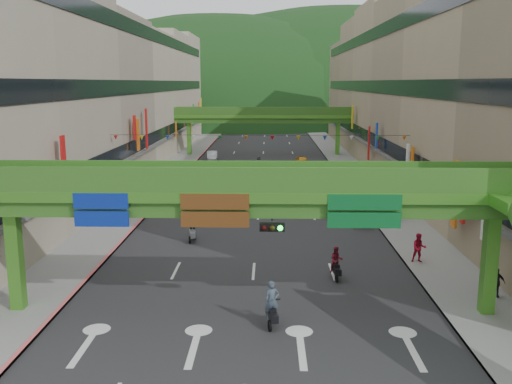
% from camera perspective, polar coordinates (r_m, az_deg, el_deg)
% --- Properties ---
extents(ground, '(320.00, 320.00, 0.00)m').
position_cam_1_polar(ground, '(22.08, -1.11, -18.08)').
color(ground, black).
rests_on(ground, ground).
extents(road_slab, '(18.00, 140.00, 0.02)m').
position_cam_1_polar(road_slab, '(70.11, 0.59, 2.16)').
color(road_slab, '#28282B').
rests_on(road_slab, ground).
extents(sidewalk_left, '(4.00, 140.00, 0.15)m').
position_cam_1_polar(sidewalk_left, '(71.09, -8.32, 2.22)').
color(sidewalk_left, gray).
rests_on(sidewalk_left, ground).
extents(sidewalk_right, '(4.00, 140.00, 0.15)m').
position_cam_1_polar(sidewalk_right, '(70.83, 9.53, 2.15)').
color(sidewalk_right, gray).
rests_on(sidewalk_right, ground).
extents(curb_left, '(0.20, 140.00, 0.18)m').
position_cam_1_polar(curb_left, '(70.80, -6.80, 2.24)').
color(curb_left, '#CC5959').
rests_on(curb_left, ground).
extents(curb_right, '(0.20, 140.00, 0.18)m').
position_cam_1_polar(curb_right, '(70.58, 8.00, 2.18)').
color(curb_right, gray).
rests_on(curb_right, ground).
extents(building_row_left, '(12.80, 95.00, 19.00)m').
position_cam_1_polar(building_row_left, '(72.06, -14.84, 9.59)').
color(building_row_left, '#9E937F').
rests_on(building_row_left, ground).
extents(building_row_right, '(12.80, 95.00, 19.00)m').
position_cam_1_polar(building_row_right, '(71.62, 16.15, 9.52)').
color(building_row_right, gray).
rests_on(building_row_right, ground).
extents(overpass_near, '(28.00, 12.27, 7.10)m').
position_cam_1_polar(overpass_near, '(25.28, 1.47, -1.64)').
color(overpass_near, '#4C9E2D').
rests_on(overpass_near, ground).
extents(overpass_far, '(28.00, 2.20, 7.10)m').
position_cam_1_polar(overpass_far, '(84.46, 0.72, 7.34)').
color(overpass_far, '#4C9E2D').
rests_on(overpass_far, ground).
extents(hill_left, '(168.00, 140.00, 112.00)m').
position_cam_1_polar(hill_left, '(180.30, -3.78, 7.51)').
color(hill_left, '#1C4419').
rests_on(hill_left, ground).
extents(hill_right, '(208.00, 176.00, 128.00)m').
position_cam_1_polar(hill_right, '(201.03, 8.27, 7.77)').
color(hill_right, '#1C4419').
rests_on(hill_right, ground).
extents(bunting_string, '(26.00, 0.36, 0.47)m').
position_cam_1_polar(bunting_string, '(49.52, 0.31, 5.44)').
color(bunting_string, black).
rests_on(bunting_string, ground).
extents(scooter_rider_near, '(0.73, 1.59, 2.09)m').
position_cam_1_polar(scooter_rider_near, '(25.75, 1.62, -11.26)').
color(scooter_rider_near, black).
rests_on(scooter_rider_near, ground).
extents(scooter_rider_mid, '(0.77, 1.60, 1.85)m').
position_cam_1_polar(scooter_rider_mid, '(31.89, 8.04, -7.02)').
color(scooter_rider_mid, black).
rests_on(scooter_rider_mid, ground).
extents(scooter_rider_left, '(1.00, 1.59, 1.95)m').
position_cam_1_polar(scooter_rider_left, '(39.07, -6.40, -3.58)').
color(scooter_rider_left, gray).
rests_on(scooter_rider_left, ground).
extents(scooter_rider_far, '(0.89, 1.60, 2.07)m').
position_cam_1_polar(scooter_rider_far, '(67.82, 0.26, 2.75)').
color(scooter_rider_far, '#701B05').
rests_on(scooter_rider_far, ground).
extents(parked_scooter_row, '(1.60, 7.15, 1.08)m').
position_cam_1_polar(parked_scooter_row, '(46.31, 9.91, -1.93)').
color(parked_scooter_row, black).
rests_on(parked_scooter_row, ground).
extents(car_silver, '(1.85, 4.16, 1.33)m').
position_cam_1_polar(car_silver, '(79.13, -4.42, 3.61)').
color(car_silver, '#ACADB5').
rests_on(car_silver, ground).
extents(car_yellow, '(1.87, 3.86, 1.27)m').
position_cam_1_polar(car_yellow, '(74.16, 4.64, 3.10)').
color(car_yellow, orange).
rests_on(car_yellow, ground).
extents(pedestrian_red, '(0.90, 0.72, 1.75)m').
position_cam_1_polar(pedestrian_red, '(35.39, 15.98, -5.62)').
color(pedestrian_red, '#A90F26').
rests_on(pedestrian_red, ground).
extents(pedestrian_dark, '(0.94, 0.59, 1.50)m').
position_cam_1_polar(pedestrian_dark, '(31.19, 22.84, -8.57)').
color(pedestrian_dark, black).
rests_on(pedestrian_dark, ground).
extents(pedestrian_blue, '(0.81, 0.55, 1.67)m').
position_cam_1_polar(pedestrian_blue, '(45.57, 14.06, -1.91)').
color(pedestrian_blue, '#3D4463').
rests_on(pedestrian_blue, ground).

